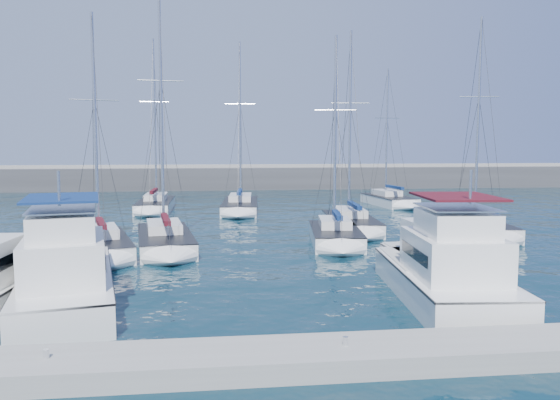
{
  "coord_description": "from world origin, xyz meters",
  "views": [
    {
      "loc": [
        -3.53,
        -25.39,
        6.15
      ],
      "look_at": [
        0.14,
        5.74,
        3.0
      ],
      "focal_mm": 35.0,
      "sensor_mm": 36.0,
      "label": 1
    }
  ],
  "objects": [
    {
      "name": "sailboat_mid_e",
      "position": [
        14.34,
        9.83,
        0.53
      ],
      "size": [
        4.07,
        8.21,
        15.15
      ],
      "rotation": [
        0.0,
        0.0,
        -0.13
      ],
      "color": "white",
      "rests_on": "ground"
    },
    {
      "name": "sailboat_back_c",
      "position": [
        14.16,
        28.87,
        0.52
      ],
      "size": [
        3.97,
        8.4,
        14.31
      ],
      "rotation": [
        0.0,
        0.0,
        0.11
      ],
      "color": "white",
      "rests_on": "ground"
    },
    {
      "name": "breakwater",
      "position": [
        0.0,
        52.0,
        1.05
      ],
      "size": [
        160.0,
        6.0,
        4.45
      ],
      "color": "#424244",
      "rests_on": "ground"
    },
    {
      "name": "motor_yacht_port_inner",
      "position": [
        -9.3,
        -4.0,
        1.13
      ],
      "size": [
        5.41,
        10.67,
        4.69
      ],
      "rotation": [
        0.0,
        0.0,
        0.21
      ],
      "color": "white",
      "rests_on": "ground"
    },
    {
      "name": "sailboat_back_a",
      "position": [
        -9.26,
        27.32,
        0.53
      ],
      "size": [
        3.11,
        9.39,
        16.52
      ],
      "rotation": [
        0.0,
        0.0,
        0.0
      ],
      "color": "white",
      "rests_on": "ground"
    },
    {
      "name": "motor_yacht_stbd_inner",
      "position": [
        5.46,
        -5.22,
        1.13
      ],
      "size": [
        4.38,
        9.55,
        4.69
      ],
      "rotation": [
        0.0,
        0.0,
        -0.09
      ],
      "color": "white",
      "rests_on": "ground"
    },
    {
      "name": "dock_cleat_near_port",
      "position": [
        -8.0,
        -11.0,
        0.72
      ],
      "size": [
        0.16,
        0.16,
        0.25
      ],
      "primitive_type": "cylinder",
      "color": "silver",
      "rests_on": "dock"
    },
    {
      "name": "dock",
      "position": [
        0.0,
        -11.0,
        0.3
      ],
      "size": [
        40.0,
        2.2,
        0.6
      ],
      "primitive_type": "cube",
      "color": "gray",
      "rests_on": "ground"
    },
    {
      "name": "sailboat_mid_b",
      "position": [
        -6.62,
        7.48,
        0.53
      ],
      "size": [
        4.29,
        9.06,
        16.04
      ],
      "rotation": [
        0.0,
        0.0,
        0.15
      ],
      "color": "white",
      "rests_on": "ground"
    },
    {
      "name": "motor_yacht_stbd_outer",
      "position": [
        6.08,
        -1.98,
        0.94
      ],
      "size": [
        2.67,
        5.95,
        3.2
      ],
      "rotation": [
        0.0,
        0.0,
        0.01
      ],
      "color": "white",
      "rests_on": "ground"
    },
    {
      "name": "sailboat_mid_d",
      "position": [
        6.22,
        13.21,
        0.51
      ],
      "size": [
        3.78,
        8.93,
        14.75
      ],
      "rotation": [
        0.0,
        0.0,
        -0.07
      ],
      "color": "white",
      "rests_on": "ground"
    },
    {
      "name": "sailboat_mid_a",
      "position": [
        -10.09,
        6.04,
        0.52
      ],
      "size": [
        4.99,
        8.18,
        13.87
      ],
      "rotation": [
        0.0,
        0.0,
        0.27
      ],
      "color": "white",
      "rests_on": "ground"
    },
    {
      "name": "sailboat_back_b",
      "position": [
        -1.28,
        25.49,
        0.52
      ],
      "size": [
        3.96,
        10.09,
        16.08
      ],
      "rotation": [
        0.0,
        0.0,
        -0.08
      ],
      "color": "white",
      "rests_on": "ground"
    },
    {
      "name": "sailboat_mid_c",
      "position": [
        3.9,
        7.95,
        0.52
      ],
      "size": [
        3.87,
        7.75,
        13.32
      ],
      "rotation": [
        0.0,
        0.0,
        -0.13
      ],
      "color": "white",
      "rests_on": "ground"
    },
    {
      "name": "dock_cleat_centre",
      "position": [
        0.0,
        -11.0,
        0.72
      ],
      "size": [
        0.16,
        0.16,
        0.25
      ],
      "primitive_type": "cylinder",
      "color": "silver",
      "rests_on": "dock"
    },
    {
      "name": "ground",
      "position": [
        0.0,
        0.0,
        0.0
      ],
      "size": [
        220.0,
        220.0,
        0.0
      ],
      "primitive_type": "plane",
      "color": "black",
      "rests_on": "ground"
    }
  ]
}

